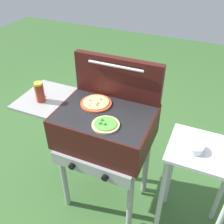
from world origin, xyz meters
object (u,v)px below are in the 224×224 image
Objects in this scene: grill at (103,129)px; sauce_jar at (40,92)px; prep_table at (198,176)px; pizza_veggie at (105,124)px; pizza_cheese at (96,103)px; topping_bowl_near at (195,148)px.

grill is 0.51m from sauce_jar.
sauce_jar reaches higher than prep_table.
pizza_veggie is (0.07, -0.11, 0.15)m from grill.
grill is 1.17× the size of prep_table.
pizza_veggie is (0.16, -0.19, -0.00)m from pizza_cheese.
topping_bowl_near is (1.07, 0.02, -0.13)m from sauce_jar.
pizza_cheese is (-0.08, 0.07, 0.15)m from grill.
sauce_jar reaches higher than topping_bowl_near.
topping_bowl_near is at bearing -8.17° from pizza_cheese.
pizza_cheese reaches higher than prep_table.
pizza_cheese is 1.24× the size of pizza_veggie.
grill is at bearing 121.94° from pizza_veggie.
pizza_cheese is at bearing 130.01° from pizza_veggie.
prep_table is 7.81× the size of topping_bowl_near.
pizza_veggie reaches higher than grill.
sauce_jar reaches higher than grill.
pizza_cheese is at bearing 174.97° from prep_table.
pizza_veggie is 0.55m from topping_bowl_near.
topping_bowl_near is (0.69, -0.10, -0.07)m from pizza_cheese.
pizza_cheese is 1.48× the size of sauce_jar.
sauce_jar is at bearing 172.47° from pizza_veggie.
pizza_veggie is at bearing -168.80° from prep_table.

